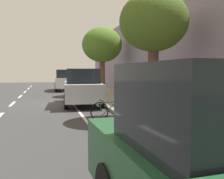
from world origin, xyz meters
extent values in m
plane|color=#363636|center=(0.00, 0.00, 0.00)|extent=(55.83, 55.83, 0.00)
cube|color=#A19D8A|center=(3.75, 0.00, 0.07)|extent=(3.16, 34.90, 0.14)
cube|color=gray|center=(2.09, 0.00, 0.07)|extent=(0.16, 34.90, 0.14)
cube|color=white|center=(-2.72, 0.45, 0.00)|extent=(0.14, 2.20, 0.01)
cube|color=white|center=(-2.72, 4.65, 0.00)|extent=(0.14, 2.20, 0.01)
cube|color=white|center=(-2.72, 8.85, 0.00)|extent=(0.14, 2.20, 0.01)
cube|color=white|center=(-2.72, 13.05, 0.00)|extent=(0.14, 2.20, 0.01)
cube|color=white|center=(-2.72, 17.25, 0.00)|extent=(0.14, 2.20, 0.01)
cube|color=white|center=(0.62, 0.00, 0.00)|extent=(0.12, 34.90, 0.01)
cube|color=gray|center=(5.58, 0.00, 2.90)|extent=(0.50, 34.90, 5.81)
cube|color=black|center=(0.86, -12.53, 1.55)|extent=(1.78, 1.56, 0.80)
cube|color=#B7BABF|center=(1.09, -0.89, 0.78)|extent=(2.22, 4.82, 0.90)
cube|color=black|center=(1.09, -0.89, 1.61)|extent=(1.88, 3.21, 0.76)
cylinder|color=black|center=(2.06, 0.51, 0.38)|extent=(0.27, 0.77, 0.76)
cylinder|color=black|center=(0.31, 0.63, 0.38)|extent=(0.27, 0.77, 0.76)
cylinder|color=black|center=(1.86, -2.40, 0.38)|extent=(0.27, 0.77, 0.76)
cylinder|color=black|center=(0.11, -2.28, 0.38)|extent=(0.27, 0.77, 0.76)
cube|color=white|center=(0.89, 9.51, 0.78)|extent=(2.01, 4.74, 0.90)
cube|color=black|center=(0.89, 9.51, 1.61)|extent=(1.75, 3.14, 0.76)
cylinder|color=black|center=(1.80, 10.94, 0.38)|extent=(0.24, 0.77, 0.76)
cylinder|color=black|center=(0.05, 10.98, 0.38)|extent=(0.24, 0.77, 0.76)
cylinder|color=black|center=(1.73, 8.03, 0.38)|extent=(0.24, 0.77, 0.76)
cylinder|color=black|center=(-0.02, 8.07, 0.38)|extent=(0.24, 0.77, 0.76)
torus|color=black|center=(1.10, -5.55, 0.36)|extent=(0.72, 0.13, 0.72)
torus|color=black|center=(2.14, -5.42, 0.36)|extent=(0.72, 0.13, 0.72)
cylinder|color=#197233|center=(1.49, -5.50, 0.45)|extent=(0.65, 0.11, 0.53)
cylinder|color=#197233|center=(1.85, -5.46, 0.44)|extent=(0.14, 0.05, 0.49)
cylinder|color=#197233|center=(1.54, -5.49, 0.69)|extent=(0.73, 0.12, 0.05)
cylinder|color=#197233|center=(1.97, -5.44, 0.28)|extent=(0.36, 0.08, 0.19)
cylinder|color=#197233|center=(2.02, -5.44, 0.52)|extent=(0.27, 0.07, 0.35)
cylinder|color=#197233|center=(1.14, -5.54, 0.53)|extent=(0.12, 0.05, 0.35)
cube|color=black|center=(1.91, -5.45, 0.72)|extent=(0.25, 0.13, 0.05)
cylinder|color=black|center=(1.18, -5.54, 0.76)|extent=(0.08, 0.46, 0.03)
cylinder|color=#C6B284|center=(1.80, -5.84, 0.42)|extent=(0.15, 0.15, 0.84)
cylinder|color=#C6B284|center=(1.84, -6.03, 0.42)|extent=(0.15, 0.15, 0.84)
cube|color=white|center=(1.82, -5.94, 1.14)|extent=(0.30, 0.42, 0.59)
cylinder|color=white|center=(1.77, -5.68, 1.11)|extent=(0.10, 0.10, 0.56)
cylinder|color=white|center=(1.87, -6.19, 1.11)|extent=(0.10, 0.10, 0.56)
sphere|color=#9D675D|center=(1.82, -5.94, 1.55)|extent=(0.24, 0.24, 0.24)
sphere|color=navy|center=(1.82, -5.94, 1.59)|extent=(0.26, 0.26, 0.26)
cube|color=black|center=(2.02, -5.90, 1.16)|extent=(0.24, 0.33, 0.44)
cylinder|color=brown|center=(3.27, -5.49, 1.59)|extent=(0.42, 0.42, 2.91)
ellipsoid|color=#455E20|center=(3.27, -5.49, 3.78)|extent=(2.68, 2.68, 2.31)
cylinder|color=brown|center=(3.27, 3.87, 1.58)|extent=(0.41, 0.41, 2.88)
ellipsoid|color=#496F23|center=(3.27, 3.87, 3.84)|extent=(3.00, 3.00, 2.62)
cylinder|color=black|center=(4.21, -4.51, 0.56)|extent=(0.15, 0.15, 0.84)
cylinder|color=black|center=(4.10, -4.34, 0.56)|extent=(0.15, 0.15, 0.84)
cube|color=#264C26|center=(4.15, -4.42, 1.27)|extent=(0.40, 0.44, 0.59)
cylinder|color=#264C26|center=(4.30, -4.64, 1.24)|extent=(0.10, 0.10, 0.56)
cylinder|color=#264C26|center=(4.01, -4.21, 1.24)|extent=(0.10, 0.10, 0.56)
sphere|color=#BD6A67|center=(4.15, -4.42, 1.69)|extent=(0.24, 0.24, 0.24)
cylinder|color=red|center=(2.52, 0.15, 0.49)|extent=(0.22, 0.22, 0.70)
sphere|color=red|center=(2.52, 0.15, 0.88)|extent=(0.20, 0.20, 0.20)
camera|label=1|loc=(-0.77, -14.56, 1.88)|focal=39.78mm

